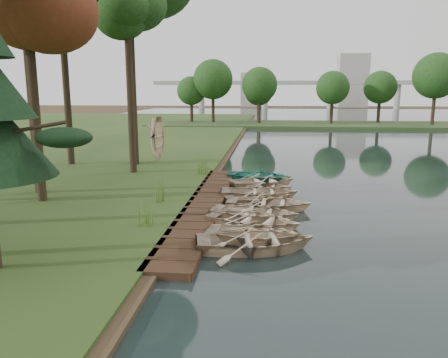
# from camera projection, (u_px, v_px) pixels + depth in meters

# --- Properties ---
(ground) EXTENTS (300.00, 300.00, 0.00)m
(ground) POSITION_uv_depth(u_px,v_px,m) (240.00, 209.00, 19.85)
(ground) COLOR #3D2F1D
(boardwalk) EXTENTS (1.60, 16.00, 0.30)m
(boardwalk) POSITION_uv_depth(u_px,v_px,m) (205.00, 205.00, 19.97)
(boardwalk) COLOR #332014
(boardwalk) RESTS_ON ground
(peninsula) EXTENTS (50.00, 14.00, 0.45)m
(peninsula) POSITION_uv_depth(u_px,v_px,m) (312.00, 125.00, 67.79)
(peninsula) COLOR #2E451E
(peninsula) RESTS_ON ground
(far_trees) EXTENTS (45.60, 5.60, 8.80)m
(far_trees) POSITION_uv_depth(u_px,v_px,m) (292.00, 84.00, 66.90)
(far_trees) COLOR black
(far_trees) RESTS_ON peninsula
(bridge) EXTENTS (95.90, 4.00, 8.60)m
(bridge) POSITION_uv_depth(u_px,v_px,m) (305.00, 86.00, 134.31)
(bridge) COLOR #A5A5A0
(bridge) RESTS_ON ground
(building_a) EXTENTS (10.00, 8.00, 18.00)m
(building_a) POSITION_uv_depth(u_px,v_px,m) (352.00, 81.00, 151.70)
(building_a) COLOR #A5A5A0
(building_a) RESTS_ON ground
(building_b) EXTENTS (8.00, 8.00, 12.00)m
(building_b) POSITION_uv_depth(u_px,v_px,m) (252.00, 90.00, 160.62)
(building_b) COLOR #A5A5A0
(building_b) RESTS_ON ground
(rowboat_0) EXTENTS (4.43, 3.52, 0.82)m
(rowboat_0) POSITION_uv_depth(u_px,v_px,m) (255.00, 238.00, 14.48)
(rowboat_0) COLOR beige
(rowboat_0) RESTS_ON water
(rowboat_1) EXTENTS (3.72, 2.84, 0.72)m
(rowboat_1) POSITION_uv_depth(u_px,v_px,m) (255.00, 232.00, 15.36)
(rowboat_1) COLOR beige
(rowboat_1) RESTS_ON water
(rowboat_2) EXTENTS (4.40, 3.73, 0.77)m
(rowboat_2) POSITION_uv_depth(u_px,v_px,m) (253.00, 218.00, 16.90)
(rowboat_2) COLOR beige
(rowboat_2) RESTS_ON water
(rowboat_3) EXTENTS (4.04, 3.17, 0.76)m
(rowboat_3) POSITION_uv_depth(u_px,v_px,m) (254.00, 211.00, 17.97)
(rowboat_3) COLOR beige
(rowboat_3) RESTS_ON water
(rowboat_4) EXTENTS (3.96, 2.95, 0.78)m
(rowboat_4) POSITION_uv_depth(u_px,v_px,m) (269.00, 201.00, 19.43)
(rowboat_4) COLOR beige
(rowboat_4) RESTS_ON water
(rowboat_5) EXTENTS (3.80, 3.26, 0.67)m
(rowboat_5) POSITION_uv_depth(u_px,v_px,m) (259.00, 196.00, 20.70)
(rowboat_5) COLOR beige
(rowboat_5) RESTS_ON water
(rowboat_6) EXTENTS (3.95, 2.92, 0.79)m
(rowboat_6) POSITION_uv_depth(u_px,v_px,m) (260.00, 191.00, 21.54)
(rowboat_6) COLOR beige
(rowboat_6) RESTS_ON water
(rowboat_7) EXTENTS (3.24, 2.48, 0.63)m
(rowboat_7) POSITION_uv_depth(u_px,v_px,m) (264.00, 185.00, 23.25)
(rowboat_7) COLOR beige
(rowboat_7) RESTS_ON water
(rowboat_8) EXTENTS (4.45, 3.90, 0.77)m
(rowboat_8) POSITION_uv_depth(u_px,v_px,m) (264.00, 180.00, 24.19)
(rowboat_8) COLOR beige
(rowboat_8) RESTS_ON water
(rowboat_9) EXTENTS (4.36, 3.56, 0.79)m
(rowboat_9) POSITION_uv_depth(u_px,v_px,m) (260.00, 175.00, 25.63)
(rowboat_9) COLOR #2F8571
(rowboat_9) RESTS_ON water
(stored_rowboat) EXTENTS (3.62, 2.90, 0.67)m
(stored_rowboat) POSITION_uv_depth(u_px,v_px,m) (159.00, 157.00, 31.27)
(stored_rowboat) COLOR beige
(stored_rowboat) RESTS_ON bank
(tree_2) EXTENTS (4.00, 4.00, 9.92)m
(tree_2) POSITION_uv_depth(u_px,v_px,m) (27.00, 16.00, 18.64)
(tree_2) COLOR black
(tree_2) RESTS_ON bank
(tree_4) EXTENTS (3.95, 3.95, 11.26)m
(tree_4) POSITION_uv_depth(u_px,v_px,m) (127.00, 14.00, 25.50)
(tree_4) COLOR black
(tree_4) RESTS_ON bank
(tree_5) EXTENTS (4.93, 4.93, 12.82)m
(tree_5) POSITION_uv_depth(u_px,v_px,m) (60.00, 3.00, 28.44)
(tree_5) COLOR black
(tree_5) RESTS_ON bank
(reeds_0) EXTENTS (0.60, 0.60, 0.88)m
(reeds_0) POSITION_uv_depth(u_px,v_px,m) (146.00, 213.00, 16.44)
(reeds_0) COLOR #3F661E
(reeds_0) RESTS_ON bank
(reeds_1) EXTENTS (0.60, 0.60, 1.15)m
(reeds_1) POSITION_uv_depth(u_px,v_px,m) (159.00, 189.00, 19.87)
(reeds_1) COLOR #3F661E
(reeds_1) RESTS_ON bank
(reeds_2) EXTENTS (0.60, 0.60, 0.97)m
(reeds_2) POSITION_uv_depth(u_px,v_px,m) (201.00, 165.00, 26.96)
(reeds_2) COLOR #3F661E
(reeds_2) RESTS_ON bank
(reeds_3) EXTENTS (0.60, 0.60, 1.05)m
(reeds_3) POSITION_uv_depth(u_px,v_px,m) (204.00, 166.00, 26.52)
(reeds_3) COLOR #3F661E
(reeds_3) RESTS_ON bank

